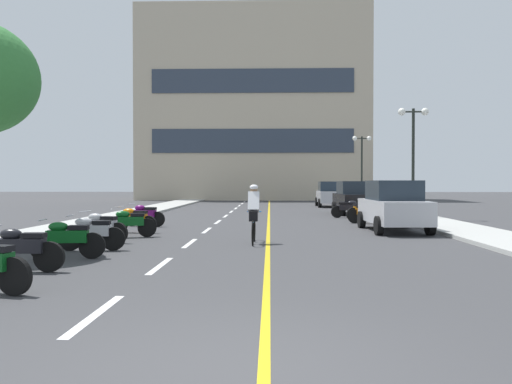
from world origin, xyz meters
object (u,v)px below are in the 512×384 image
motorcycle_9 (364,210)px  motorcycle_3 (91,232)px  parked_car_far (330,194)px  cyclist_rider (254,212)px  street_lamp_mid (413,137)px  motorcycle_10 (348,208)px  motorcycle_2 (67,238)px  street_lamp_far (362,154)px  motorcycle_4 (101,226)px  motorcycle_1 (21,248)px  parked_car_near (393,206)px  motorcycle_8 (368,213)px  parked_car_mid (354,198)px  motorcycle_7 (144,215)px  motorcycle_6 (134,219)px  motorcycle_5 (129,223)px

motorcycle_9 → motorcycle_3: bearing=-129.6°
parked_car_far → cyclist_rider: parked_car_far is taller
street_lamp_mid → motorcycle_10: 4.60m
motorcycle_2 → street_lamp_far: bearing=67.5°
street_lamp_far → motorcycle_4: (-11.97, -24.98, -3.44)m
motorcycle_1 → motorcycle_9: (9.17, 13.91, 0.00)m
parked_car_far → motorcycle_10: (-0.45, -11.59, -0.44)m
parked_car_near → motorcycle_8: size_ratio=2.54×
parked_car_mid → motorcycle_1: 20.88m
motorcycle_1 → parked_car_near: bearing=43.0°
motorcycle_1 → motorcycle_9: bearing=56.6°
motorcycle_7 → street_lamp_far: bearing=58.3°
motorcycle_10 → motorcycle_6: bearing=-137.5°
street_lamp_mid → motorcycle_1: street_lamp_mid is taller
motorcycle_3 → cyclist_rider: bearing=22.8°
cyclist_rider → parked_car_near: bearing=37.6°
street_lamp_far → motorcycle_4: street_lamp_far is taller
motorcycle_6 → cyclist_rider: (4.26, -2.95, 0.41)m
motorcycle_4 → motorcycle_5: (0.43, 1.42, 0.00)m
parked_car_far → motorcycle_10: bearing=-92.2°
street_lamp_far → motorcycle_9: size_ratio=3.16×
parked_car_far → motorcycle_2: 27.12m
parked_car_far → motorcycle_2: (-8.97, -25.59, -0.44)m
motorcycle_3 → motorcycle_8: bearing=45.5°
parked_car_near → motorcycle_7: size_ratio=2.52×
motorcycle_7 → motorcycle_8: 9.30m
motorcycle_4 → motorcycle_8: bearing=38.2°
parked_car_near → motorcycle_4: bearing=-158.2°
parked_car_far → motorcycle_5: 22.75m
parked_car_far → motorcycle_8: parked_car_far is taller
motorcycle_2 → motorcycle_5: same height
motorcycle_9 → motorcycle_10: (-0.42, 1.83, 0.00)m
motorcycle_6 → motorcycle_7: 2.59m
parked_car_near → motorcycle_1: bearing=-137.0°
motorcycle_1 → motorcycle_5: same height
motorcycle_1 → motorcycle_2: 1.75m
parked_car_mid → motorcycle_8: parked_car_mid is taller
motorcycle_9 → motorcycle_10: bearing=103.0°
motorcycle_8 → motorcycle_10: 3.67m
parked_car_far → motorcycle_9: parked_car_far is taller
street_lamp_far → motorcycle_6: (-11.79, -22.06, -3.44)m
parked_car_mid → motorcycle_6: (-9.35, -10.75, -0.44)m
street_lamp_far → motorcycle_6: size_ratio=3.08×
parked_car_mid → motorcycle_1: (-9.47, -18.60, -0.44)m
street_lamp_far → parked_car_far: size_ratio=1.23×
motorcycle_5 → motorcycle_9: same height
motorcycle_7 → motorcycle_3: bearing=-86.8°
motorcycle_10 → cyclist_rider: cyclist_rider is taller
motorcycle_7 → parked_car_near: bearing=-10.6°
motorcycle_6 → cyclist_rider: 5.20m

